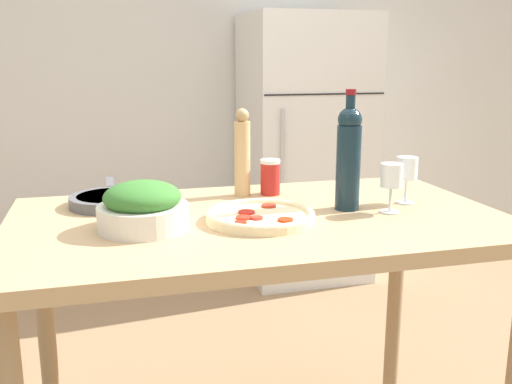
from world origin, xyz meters
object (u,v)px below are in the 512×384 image
Objects in this scene: refrigerator at (304,149)px; wine_bottle at (349,156)px; wine_glass_far at (407,170)px; salt_canister at (270,177)px; wine_glass_near at (391,178)px; pepper_mill at (242,154)px; salad_bowl at (143,207)px; homemade_pizza at (260,216)px; cast_iron_skillet at (111,200)px.

refrigerator is 2.01m from wine_bottle.
salt_canister is at bearing 149.40° from wine_glass_far.
refrigerator is at bearing 79.43° from wine_glass_far.
refrigerator reaches higher than wine_glass_near.
wine_glass_near is 0.48m from pepper_mill.
pepper_mill is at bearing 138.99° from wine_glass_near.
wine_glass_far is at bearing -30.60° from salt_canister.
wine_bottle is 0.36m from pepper_mill.
salt_canister is (-0.27, 0.30, -0.04)m from wine_glass_near.
pepper_mill is 0.45m from salad_bowl.
refrigerator is 11.57× the size of wine_glass_far.
homemade_pizza is 0.48m from cast_iron_skillet.
salad_bowl is (-0.33, -0.30, -0.08)m from pepper_mill.
wine_glass_far reaches higher than salad_bowl.
homemade_pizza is 0.75× the size of cast_iron_skillet.
pepper_mill reaches higher than wine_glass_near.
wine_glass_far is (-0.35, -1.89, 0.23)m from refrigerator.
cast_iron_skillet is (-0.50, -0.01, -0.04)m from salt_canister.
salt_canister reaches higher than cast_iron_skillet.
cast_iron_skillet reaches higher than homemade_pizza.
wine_glass_near is at bearing -20.69° from cast_iron_skillet.
refrigerator reaches higher than salt_canister.
pepper_mill is (-0.81, -1.67, 0.26)m from refrigerator.
refrigerator is 2.14m from homemade_pizza.
wine_glass_near is 0.83m from cast_iron_skillet.
homemade_pizza is (-0.38, 0.01, -0.09)m from wine_glass_near.
pepper_mill is 2.44× the size of salt_canister.
wine_bottle reaches higher than salad_bowl.
wine_bottle is 2.44× the size of wine_glass_far.
pepper_mill is 0.43m from cast_iron_skillet.
wine_glass_far is 0.43m from salt_canister.
salad_bowl is (-0.69, 0.01, -0.04)m from wine_glass_near.
homemade_pizza is 0.32m from salt_canister.
wine_glass_far is 0.36× the size of cast_iron_skillet.
wine_glass_near is at bearing -1.23° from homemade_pizza.
homemade_pizza is at bearing 178.77° from wine_glass_near.
salad_bowl is at bearing 178.77° from wine_glass_near.
homemade_pizza is (-0.28, -0.06, -0.14)m from wine_bottle.
homemade_pizza is at bearing -94.38° from pepper_mill.
cast_iron_skillet is at bearing -125.89° from refrigerator.
refrigerator is at bearing 59.76° from salad_bowl.
wine_glass_near is 0.41m from salt_canister.
wine_bottle is 3.03× the size of salt_canister.
wine_glass_near reaches higher than homemade_pizza.
wine_glass_near is 0.70m from salad_bowl.
refrigerator is at bearing 64.08° from pepper_mill.
wine_glass_near is 0.36× the size of cast_iron_skillet.
wine_glass_near is at bearing -102.82° from refrigerator.
salad_bowl is (-0.59, -0.05, -0.10)m from wine_bottle.
refrigerator is 2.28m from salad_bowl.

